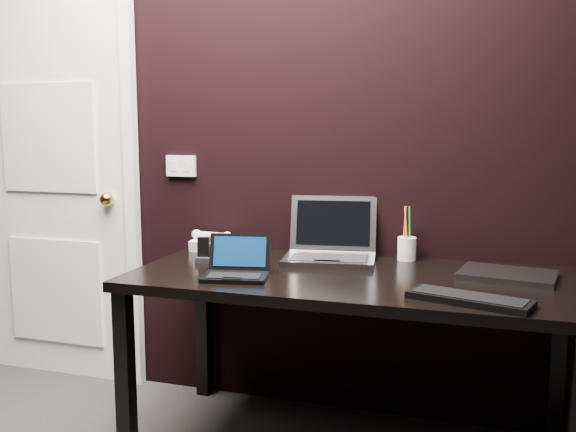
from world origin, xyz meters
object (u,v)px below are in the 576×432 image
(mobile_phone, at_px, (203,253))
(desk, at_px, (350,294))
(desk_phone, at_px, (213,243))
(closed_laptop, at_px, (507,275))
(netbook, at_px, (237,269))
(ext_keyboard, at_px, (469,299))
(pen_cup, at_px, (407,248))
(door, at_px, (53,178))
(silver_laptop, at_px, (330,249))

(mobile_phone, bearing_deg, desk, -3.09)
(desk, distance_m, desk_phone, 0.77)
(closed_laptop, bearing_deg, desk_phone, 173.33)
(desk, relative_size, desk_phone, 8.10)
(netbook, bearing_deg, ext_keyboard, -6.08)
(pen_cup, bearing_deg, desk_phone, -176.06)
(ext_keyboard, relative_size, closed_laptop, 1.10)
(desk, bearing_deg, door, 167.18)
(netbook, relative_size, mobile_phone, 2.66)
(door, height_order, desk, door)
(netbook, xyz_separation_m, desk_phone, (-0.30, 0.45, 0.01))
(mobile_phone, bearing_deg, pen_cup, 20.03)
(desk, xyz_separation_m, ext_keyboard, (0.46, -0.27, 0.09))
(ext_keyboard, xyz_separation_m, desk_phone, (-1.16, 0.54, 0.03))
(ext_keyboard, xyz_separation_m, closed_laptop, (0.13, 0.39, -0.00))
(door, bearing_deg, closed_laptop, -6.49)
(door, distance_m, desk_phone, 0.98)
(desk_phone, bearing_deg, silver_laptop, -4.70)
(netbook, relative_size, desk_phone, 1.33)
(pen_cup, bearing_deg, netbook, -138.33)
(door, bearing_deg, desk, -12.82)
(ext_keyboard, bearing_deg, desk, 149.16)
(netbook, relative_size, closed_laptop, 0.73)
(desk, xyz_separation_m, desk_phone, (-0.71, 0.27, 0.12))
(closed_laptop, distance_m, mobile_phone, 1.23)
(door, height_order, pen_cup, door)
(desk, height_order, pen_cup, pen_cup)
(desk_phone, bearing_deg, mobile_phone, -74.78)
(ext_keyboard, height_order, pen_cup, pen_cup)
(netbook, xyz_separation_m, ext_keyboard, (0.86, -0.09, -0.02))
(silver_laptop, bearing_deg, door, 174.33)
(netbook, height_order, mobile_phone, netbook)
(ext_keyboard, height_order, desk_phone, desk_phone)
(door, relative_size, silver_laptop, 5.03)
(door, relative_size, netbook, 7.69)
(netbook, height_order, desk_phone, netbook)
(mobile_phone, xyz_separation_m, pen_cup, (0.82, 0.30, 0.02))
(door, distance_m, desk, 1.73)
(ext_keyboard, distance_m, closed_laptop, 0.41)
(door, distance_m, netbook, 1.39)
(desk_phone, bearing_deg, ext_keyboard, -25.07)
(mobile_phone, bearing_deg, ext_keyboard, -15.62)
(closed_laptop, distance_m, pen_cup, 0.46)
(netbook, xyz_separation_m, pen_cup, (0.58, 0.51, 0.02))
(silver_laptop, xyz_separation_m, mobile_phone, (-0.51, -0.19, -0.01))
(door, xyz_separation_m, pen_cup, (1.82, -0.04, -0.25))
(silver_laptop, relative_size, closed_laptop, 1.11)
(desk, height_order, mobile_phone, mobile_phone)
(ext_keyboard, relative_size, mobile_phone, 4.02)
(desk, relative_size, pen_cup, 7.28)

